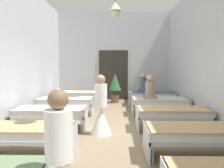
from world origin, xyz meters
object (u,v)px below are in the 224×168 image
bed_left_row_1 (24,133)px  bed_right_row_3 (160,102)px  bed_left_row_3 (66,102)px  bed_left_row_4 (75,95)px  bed_right_row_1 (197,134)px  nurse_mid_aisle (101,113)px  bed_right_row_2 (173,113)px  patient_seated_secondary (143,85)px  bed_right_row_4 (152,95)px  patient_seated_primary (150,90)px  bed_left_row_2 (51,113)px  potted_plant (115,85)px

bed_left_row_1 → bed_right_row_3: (3.24, 3.54, 0.00)m
bed_left_row_3 → bed_left_row_4: same height
bed_left_row_4 → bed_right_row_1: bearing=-58.6°
bed_left_row_3 → nurse_mid_aisle: 2.63m
bed_right_row_2 → patient_seated_secondary: patient_seated_secondary is taller
bed_left_row_3 → patient_seated_secondary: size_ratio=2.37×
bed_left_row_3 → bed_right_row_3: size_ratio=1.00×
bed_right_row_4 → patient_seated_primary: size_ratio=2.37×
bed_right_row_1 → bed_left_row_4: bearing=121.4°
nurse_mid_aisle → bed_left_row_4: bearing=149.4°
bed_right_row_1 → bed_left_row_4: 6.23m
bed_right_row_1 → patient_seated_secondary: bearing=93.7°
nurse_mid_aisle → patient_seated_primary: (1.52, 2.19, 0.34)m
bed_right_row_2 → bed_left_row_3: bearing=151.3°
patient_seated_primary → bed_right_row_3: bearing=8.8°
bed_right_row_2 → patient_seated_secondary: bearing=95.5°
bed_left_row_2 → bed_left_row_3: bearing=90.0°
bed_right_row_1 → bed_right_row_2: 1.77m
bed_left_row_2 → bed_left_row_1: bearing=-90.0°
bed_right_row_2 → patient_seated_primary: size_ratio=2.37×
bed_left_row_1 → potted_plant: size_ratio=1.44×
bed_left_row_1 → bed_right_row_1: bearing=0.0°
bed_right_row_1 → bed_left_row_2: size_ratio=1.00×
patient_seated_primary → bed_right_row_2: bearing=-78.5°
patient_seated_secondary → bed_left_row_4: bearing=-178.2°
patient_seated_primary → potted_plant: size_ratio=0.60×
bed_left_row_3 → bed_right_row_4: size_ratio=1.00×
bed_left_row_2 → bed_left_row_3: (0.00, 1.77, 0.00)m
bed_right_row_2 → potted_plant: (-1.54, 4.15, 0.38)m
bed_left_row_1 → nurse_mid_aisle: bearing=43.5°
nurse_mid_aisle → patient_seated_secondary: size_ratio=1.86×
bed_right_row_2 → bed_left_row_3: (-3.24, 1.77, 0.00)m
bed_right_row_4 → nurse_mid_aisle: size_ratio=1.28×
bed_right_row_1 → bed_left_row_3: bearing=132.5°
bed_left_row_1 → bed_left_row_4: bearing=90.0°
bed_right_row_4 → potted_plant: size_ratio=1.44×
bed_left_row_1 → patient_seated_secondary: (2.89, 5.41, 0.43)m
bed_right_row_1 → bed_left_row_3: (-3.24, 3.54, 0.00)m
bed_right_row_2 → patient_seated_primary: 1.81m
bed_left_row_1 → bed_right_row_4: bearing=58.6°
bed_right_row_1 → patient_seated_secondary: patient_seated_secondary is taller
potted_plant → bed_left_row_1: bearing=-106.0°
bed_right_row_1 → bed_left_row_2: bearing=151.3°
bed_left_row_2 → patient_seated_secondary: size_ratio=2.37×
bed_left_row_1 → patient_seated_primary: patient_seated_primary is taller
bed_right_row_1 → potted_plant: 6.13m
bed_right_row_3 → patient_seated_primary: patient_seated_primary is taller
bed_left_row_2 → bed_right_row_2: (3.24, 0.00, 0.00)m
bed_left_row_3 → bed_right_row_3: (3.24, 0.00, 0.00)m
bed_right_row_1 → bed_right_row_3: size_ratio=1.00×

